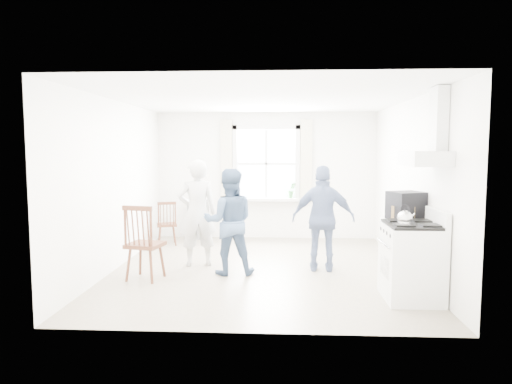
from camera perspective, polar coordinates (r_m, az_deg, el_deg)
name	(u,v)px	position (r m, az deg, el deg)	size (l,w,h in m)	color
room_shell	(261,185)	(6.96, 0.66, 0.84)	(4.62, 5.12, 2.64)	gray
window_assembly	(266,168)	(9.40, 1.27, 3.02)	(1.88, 0.24, 1.70)	white
range_hood	(429,145)	(5.86, 20.85, 5.51)	(0.45, 0.76, 0.94)	silver
shelf_unit	(198,219)	(9.53, -7.22, -3.41)	(0.40, 0.30, 0.80)	gray
gas_stove	(412,261)	(5.98, 18.90, -8.14)	(0.68, 0.76, 1.12)	white
kettle	(405,218)	(5.70, 18.10, -3.12)	(0.17, 0.17, 0.25)	silver
low_cabinet	(402,251)	(6.66, 17.82, -7.03)	(0.50, 0.55, 0.90)	silver
stereo_stack	(406,206)	(6.50, 18.29, -1.63)	(0.53, 0.50, 0.38)	black
cardboard_box	(403,213)	(6.46, 17.94, -2.48)	(0.30, 0.22, 0.19)	olive
windsor_chair_a	(167,219)	(8.90, -11.08, -3.27)	(0.45, 0.45, 0.86)	#4B2718
windsor_chair_b	(141,235)	(6.57, -14.21, -5.19)	(0.54, 0.54, 1.09)	#4B2718
person_left	(197,213)	(7.28, -7.35, -2.60)	(0.62, 0.62, 1.69)	silver
person_mid	(229,222)	(6.75, -3.39, -3.72)	(0.76, 0.76, 1.57)	#415879
person_right	(323,219)	(6.98, 8.40, -3.30)	(0.94, 0.94, 1.61)	navy
potted_plant	(292,190)	(9.34, 4.47, 0.21)	(0.18, 0.18, 0.32)	#357837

